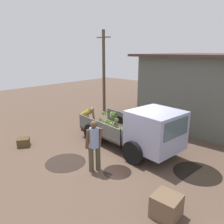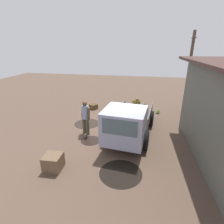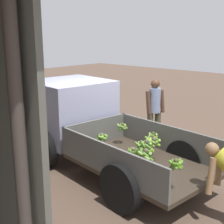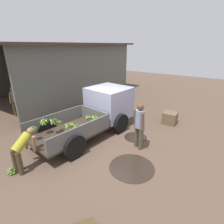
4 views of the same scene
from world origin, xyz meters
name	(u,v)px [view 2 (image 2 of 4)]	position (x,y,z in m)	size (l,w,h in m)	color
ground	(120,135)	(0.00, 0.00, 0.00)	(36.00, 36.00, 0.00)	brown
mud_patch_0	(121,173)	(2.77, 0.41, 0.00)	(1.54, 1.54, 0.01)	black
mud_patch_1	(87,124)	(-1.00, -2.11, 0.00)	(1.44, 1.44, 0.01)	#2D221A
mud_patch_2	(91,140)	(0.79, -1.33, 0.00)	(0.95, 0.95, 0.01)	black
cargo_truck	(127,124)	(0.74, 0.37, 0.98)	(4.69, 2.38, 1.83)	#372D22
utility_pole	(189,71)	(-4.92, 3.87, 2.63)	(1.13, 0.19, 5.14)	brown
person_foreground_visitor	(85,116)	(0.15, -1.75, 0.97)	(0.42, 0.58, 1.75)	#484432
person_worker_loading	(136,104)	(-2.93, 0.60, 0.76)	(0.80, 0.59, 1.26)	#3F3522
banana_bunch_on_ground_0	(138,111)	(-3.30, 0.72, 0.11)	(0.27, 0.27, 0.19)	brown
banana_bunch_on_ground_1	(158,112)	(-3.42, 2.02, 0.12)	(0.26, 0.27, 0.24)	brown
wooden_crate_0	(93,107)	(-3.50, -2.44, 0.17)	(0.46, 0.46, 0.34)	#4C3920
wooden_crate_1	(53,162)	(2.98, -2.04, 0.29)	(0.63, 0.63, 0.57)	brown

